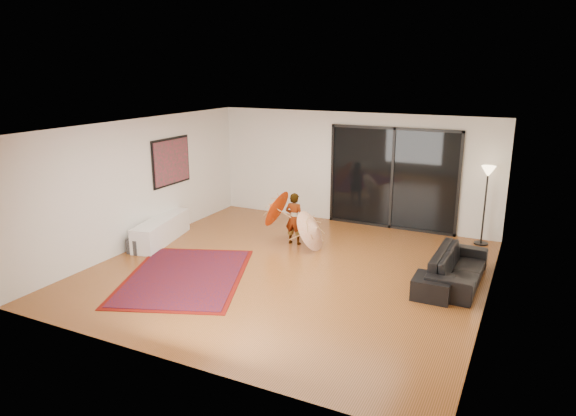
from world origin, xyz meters
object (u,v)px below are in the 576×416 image
Objects in this scene: sofa at (458,267)px; ottoman at (432,287)px; child at (294,219)px; media_console at (161,230)px.

sofa is 3.21× the size of ottoman.
ottoman is 3.56m from child.
sofa is at bearing 70.76° from ottoman.
media_console is 3.06× the size of ottoman.
child is (-3.23, 1.44, 0.39)m from ottoman.
media_console is at bearing 21.65° from child.
child reaches higher than media_console.
child reaches higher than ottoman.
media_console is at bearing 177.22° from ottoman.
ottoman is at bearing 161.99° from sofa.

